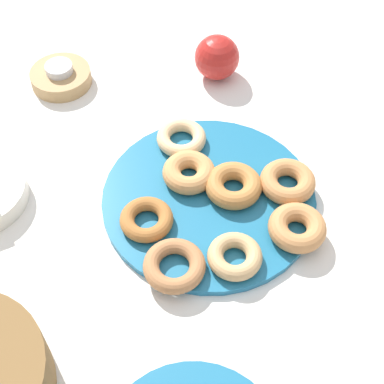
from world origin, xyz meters
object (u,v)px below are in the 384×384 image
donut_2 (147,221)px  apple (217,57)px  donut_7 (189,172)px  donut_3 (181,138)px  donut_5 (233,186)px  donut_plate (209,199)px  donut_1 (288,182)px  donut_0 (297,228)px  donut_4 (174,266)px  tealight (59,68)px  donut_6 (235,256)px  candle_holder (61,77)px

donut_2 → apple: bearing=-46.3°
donut_2 → donut_7: 0.11m
donut_3 → donut_7: bearing=160.6°
donut_5 → apple: size_ratio=1.07×
donut_3 → donut_5: 0.13m
donut_plate → donut_1: bearing=-110.1°
donut_0 → donut_4: donut_0 is taller
tealight → donut_7: bearing=-164.0°
tealight → donut_4: bearing=179.4°
donut_7 → apple: size_ratio=1.01×
donut_5 → donut_6: donut_5 is taller
donut_plate → donut_0: (-0.12, -0.08, 0.02)m
candle_holder → apple: size_ratio=1.34×
donut_6 → tealight: bearing=9.0°
donut_5 → tealight: (0.38, 0.14, 0.01)m
donut_4 → donut_6: bearing=-108.6°
donut_plate → donut_2: size_ratio=4.15×
donut_2 → apple: 0.37m
donut_0 → donut_7: bearing=27.7°
donut_1 → donut_2: size_ratio=1.09×
donut_7 → tealight: bearing=16.0°
donut_5 → donut_6: 0.13m
donut_3 → donut_6: donut_6 is taller
donut_4 → candle_holder: (0.46, -0.01, -0.01)m
tealight → donut_2: bearing=179.3°
candle_holder → donut_plate: bearing=-164.6°
donut_3 → donut_7: 0.08m
donut_plate → apple: (0.25, -0.16, 0.04)m
donut_0 → donut_3: bearing=14.5°
donut_0 → candle_holder: bearing=20.2°
donut_0 → apple: (0.38, -0.08, 0.01)m
donut_1 → donut_7: donut_7 is taller
donut_plate → donut_7: 0.05m
donut_plate → donut_6: donut_6 is taller
donut_4 → apple: (0.34, -0.27, 0.02)m
donut_plate → donut_6: size_ratio=4.23×
donut_2 → donut_5: (-0.01, -0.15, 0.00)m
donut_6 → donut_7: size_ratio=0.94×
donut_0 → apple: bearing=-12.4°
donut_2 → donut_6: donut_6 is taller
donut_0 → donut_5: same height
donut_6 → candle_holder: bearing=9.0°
donut_6 → donut_0: bearing=-92.0°
donut_5 → tealight: size_ratio=1.78×
donut_plate → candle_holder: 0.39m
donut_6 → donut_plate: bearing=-12.2°
donut_0 → donut_3: (0.24, 0.06, -0.00)m
tealight → donut_plate: bearing=-164.6°
candle_holder → tealight: size_ratio=2.22×
tealight → candle_holder: bearing=0.0°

